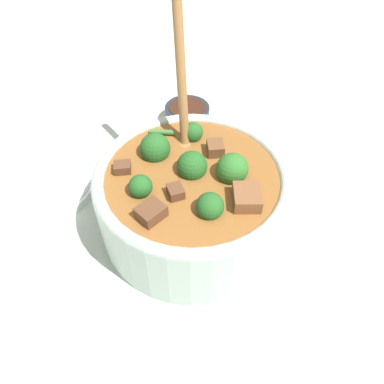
{
  "coord_description": "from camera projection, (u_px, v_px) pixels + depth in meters",
  "views": [
    {
      "loc": [
        -0.33,
        -0.01,
        0.42
      ],
      "look_at": [
        0.0,
        0.0,
        0.07
      ],
      "focal_mm": 35.0,
      "sensor_mm": 36.0,
      "label": 1
    }
  ],
  "objects": [
    {
      "name": "ground_plane",
      "position": [
        192.0,
        225.0,
        0.53
      ],
      "size": [
        4.0,
        4.0,
        0.0
      ],
      "primitive_type": "plane",
      "color": "#ADBCAD"
    },
    {
      "name": "stew_bowl",
      "position": [
        192.0,
        195.0,
        0.49
      ],
      "size": [
        0.26,
        0.25,
        0.3
      ],
      "color": "#B2C6BC",
      "rests_on": "ground_plane"
    },
    {
      "name": "condiment_bowl",
      "position": [
        187.0,
        114.0,
        0.68
      ],
      "size": [
        0.08,
        0.08,
        0.03
      ],
      "color": "#232833",
      "rests_on": "ground_plane"
    },
    {
      "name": "empty_plate",
      "position": [
        21.0,
        174.0,
        0.59
      ],
      "size": [
        0.25,
        0.25,
        0.02
      ],
      "color": "white",
      "rests_on": "ground_plane"
    }
  ]
}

